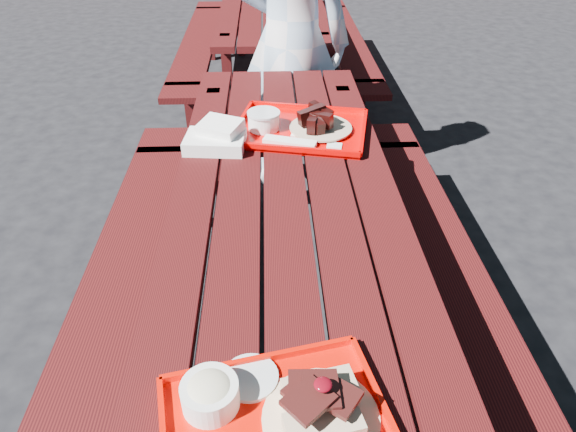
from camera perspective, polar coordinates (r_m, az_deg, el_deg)
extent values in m
plane|color=black|center=(2.11, -0.17, -15.95)|extent=(60.00, 60.00, 0.00)
cube|color=#400D0C|center=(1.62, -10.85, 0.24)|extent=(0.14, 2.40, 0.04)
cube|color=#400D0C|center=(1.61, -5.57, 0.37)|extent=(0.14, 2.40, 0.04)
cube|color=#400D0C|center=(1.61, -0.22, 0.50)|extent=(0.14, 2.40, 0.04)
cube|color=#400D0C|center=(1.62, 5.10, 0.62)|extent=(0.14, 2.40, 0.04)
cube|color=#400D0C|center=(1.64, 10.30, 0.73)|extent=(0.14, 2.40, 0.04)
cube|color=#400D0C|center=(1.87, -18.40, -7.49)|extent=(0.25, 2.40, 0.04)
cube|color=#400D0C|center=(2.65, -13.55, 1.41)|extent=(0.06, 0.06, 0.42)
cube|color=#400D0C|center=(1.90, 17.68, -6.54)|extent=(0.25, 2.40, 0.04)
cube|color=#400D0C|center=(2.67, 11.67, 1.99)|extent=(0.06, 0.06, 0.42)
cube|color=#400D0C|center=(2.62, -7.61, 6.04)|extent=(0.06, 0.06, 0.75)
cube|color=#400D0C|center=(2.63, 5.58, 6.33)|extent=(0.06, 0.06, 0.75)
cube|color=#400D0C|center=(2.58, -1.01, 7.29)|extent=(1.40, 0.06, 0.04)
cube|color=#400D0C|center=(4.22, -6.19, 22.75)|extent=(0.14, 2.40, 0.04)
cube|color=#400D0C|center=(4.22, -3.99, 22.84)|extent=(0.14, 2.40, 0.04)
cube|color=#400D0C|center=(4.22, -1.78, 22.90)|extent=(0.14, 2.40, 0.04)
cube|color=#400D0C|center=(4.32, -9.84, 18.65)|extent=(0.25, 2.40, 0.04)
cube|color=#400D0C|center=(3.62, -10.82, 11.41)|extent=(0.06, 0.06, 0.42)
cube|color=#400D0C|center=(5.19, -8.61, 19.03)|extent=(0.06, 0.06, 0.42)
cube|color=#400D0C|center=(4.34, 6.43, 18.97)|extent=(0.25, 2.40, 0.04)
cube|color=#400D0C|center=(3.63, 7.98, 11.81)|extent=(0.06, 0.06, 0.42)
cube|color=#400D0C|center=(5.20, 4.97, 19.31)|extent=(0.06, 0.06, 0.42)
cube|color=#400D0C|center=(3.41, -6.59, 13.33)|extent=(0.06, 0.06, 0.75)
cube|color=#400D0C|center=(3.42, 3.77, 13.55)|extent=(0.06, 0.06, 0.75)
cube|color=#400D0C|center=(5.24, -5.40, 21.29)|extent=(0.06, 0.06, 0.75)
cube|color=#400D0C|center=(5.24, 1.65, 21.44)|extent=(0.06, 0.06, 0.75)
cube|color=#400D0C|center=(3.38, -1.42, 14.36)|extent=(1.40, 0.06, 0.04)
cube|color=#400D0C|center=(5.22, -1.89, 21.99)|extent=(1.40, 0.06, 0.04)
cube|color=red|center=(1.05, -1.16, -22.74)|extent=(0.48, 0.40, 0.01)
cube|color=red|center=(1.13, -3.15, -15.59)|extent=(0.41, 0.10, 0.02)
cube|color=red|center=(1.09, 10.30, -19.66)|extent=(0.08, 0.32, 0.02)
cylinder|color=beige|center=(1.06, 3.67, -21.47)|extent=(0.23, 0.23, 0.01)
cube|color=tan|center=(1.01, 3.96, -22.36)|extent=(0.15, 0.10, 0.04)
cube|color=tan|center=(1.06, 3.53, -18.87)|extent=(0.15, 0.10, 0.04)
ellipsoid|color=#58050E|center=(0.97, 3.94, -17.77)|extent=(0.03, 0.03, 0.01)
cylinder|color=white|center=(1.07, -8.65, -19.05)|extent=(0.11, 0.11, 0.06)
ellipsoid|color=beige|center=(1.05, -8.73, -18.51)|extent=(0.10, 0.10, 0.04)
cylinder|color=silver|center=(1.11, -4.23, -17.46)|extent=(0.12, 0.12, 0.01)
cube|color=#DC0000|center=(2.04, 1.45, 9.49)|extent=(0.55, 0.47, 0.01)
cube|color=#DC0000|center=(2.20, 2.22, 11.98)|extent=(0.48, 0.12, 0.02)
cube|color=#DC0000|center=(1.87, 0.57, 7.46)|extent=(0.48, 0.12, 0.02)
cube|color=#DC0000|center=(2.01, 8.38, 9.29)|extent=(0.09, 0.37, 0.02)
cube|color=#DC0000|center=(2.08, -5.27, 10.37)|extent=(0.09, 0.37, 0.02)
cube|color=white|center=(2.03, 3.02, 9.64)|extent=(0.20, 0.20, 0.01)
cylinder|color=tan|center=(2.02, 3.65, 9.78)|extent=(0.24, 0.24, 0.01)
cylinder|color=white|center=(2.03, -2.70, 10.46)|extent=(0.12, 0.12, 0.06)
cylinder|color=silver|center=(2.01, -2.73, 11.35)|extent=(0.13, 0.13, 0.01)
cube|color=silver|center=(1.92, 0.19, 8.23)|extent=(0.20, 0.11, 0.02)
cube|color=white|center=(1.91, 5.18, 7.79)|extent=(0.06, 0.05, 0.00)
cube|color=white|center=(1.93, -8.09, 8.15)|extent=(0.23, 0.18, 0.05)
cube|color=white|center=(1.94, -7.54, 9.74)|extent=(0.19, 0.17, 0.04)
imported|color=#AAC8E5|center=(2.80, 0.31, 18.74)|extent=(0.69, 0.54, 1.69)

